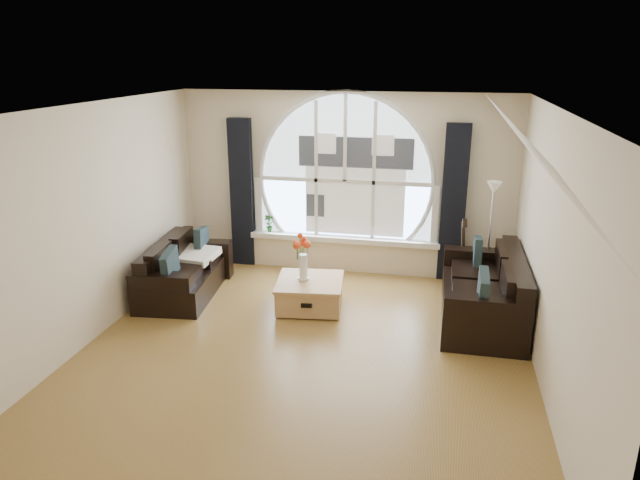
% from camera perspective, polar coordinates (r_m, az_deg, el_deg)
% --- Properties ---
extents(ground, '(5.00, 5.50, 0.01)m').
position_cam_1_polar(ground, '(6.60, -1.64, -11.11)').
color(ground, brown).
rests_on(ground, ground).
extents(ceiling, '(5.00, 5.50, 0.01)m').
position_cam_1_polar(ceiling, '(5.78, -1.88, 12.94)').
color(ceiling, silver).
rests_on(ceiling, ground).
extents(wall_back, '(5.00, 0.01, 2.70)m').
position_cam_1_polar(wall_back, '(8.66, 2.53, 5.61)').
color(wall_back, beige).
rests_on(wall_back, ground).
extents(wall_front, '(5.00, 0.01, 2.70)m').
position_cam_1_polar(wall_front, '(3.67, -12.13, -12.97)').
color(wall_front, beige).
rests_on(wall_front, ground).
extents(wall_left, '(0.01, 5.50, 2.70)m').
position_cam_1_polar(wall_left, '(7.05, -21.91, 1.39)').
color(wall_left, beige).
rests_on(wall_left, ground).
extents(wall_right, '(0.01, 5.50, 2.70)m').
position_cam_1_polar(wall_right, '(6.01, 22.12, -1.41)').
color(wall_right, beige).
rests_on(wall_right, ground).
extents(attic_slope, '(0.92, 5.50, 0.72)m').
position_cam_1_polar(attic_slope, '(5.72, 20.33, 8.25)').
color(attic_slope, silver).
rests_on(attic_slope, ground).
extents(arched_window, '(2.60, 0.06, 2.15)m').
position_cam_1_polar(arched_window, '(8.58, 2.52, 7.36)').
color(arched_window, silver).
rests_on(arched_window, wall_back).
extents(window_sill, '(2.90, 0.22, 0.08)m').
position_cam_1_polar(window_sill, '(8.79, 2.35, 0.12)').
color(window_sill, white).
rests_on(window_sill, wall_back).
extents(window_frame, '(2.76, 0.08, 2.15)m').
position_cam_1_polar(window_frame, '(8.55, 2.49, 7.33)').
color(window_frame, white).
rests_on(window_frame, wall_back).
extents(neighbor_house, '(1.70, 0.02, 1.50)m').
position_cam_1_polar(neighbor_house, '(8.56, 3.49, 6.48)').
color(neighbor_house, silver).
rests_on(neighbor_house, wall_back).
extents(curtain_left, '(0.35, 0.12, 2.30)m').
position_cam_1_polar(curtain_left, '(8.99, -7.76, 4.61)').
color(curtain_left, black).
rests_on(curtain_left, ground).
extents(curtain_right, '(0.35, 0.12, 2.30)m').
position_cam_1_polar(curtain_right, '(8.49, 13.11, 3.50)').
color(curtain_right, black).
rests_on(curtain_right, ground).
extents(sofa_left, '(0.97, 1.69, 0.72)m').
position_cam_1_polar(sofa_left, '(8.17, -13.30, -2.60)').
color(sofa_left, black).
rests_on(sofa_left, ground).
extents(sofa_right, '(0.96, 1.91, 0.85)m').
position_cam_1_polar(sofa_right, '(7.46, 15.80, -4.82)').
color(sofa_right, black).
rests_on(sofa_right, ground).
extents(coffee_chest, '(0.95, 0.95, 0.42)m').
position_cam_1_polar(coffee_chest, '(7.61, -1.01, -5.21)').
color(coffee_chest, '#AF7C47').
rests_on(coffee_chest, ground).
extents(throw_blanket, '(0.60, 0.60, 0.10)m').
position_cam_1_polar(throw_blanket, '(8.29, -12.26, -1.49)').
color(throw_blanket, silver).
rests_on(throw_blanket, sofa_left).
extents(vase_flowers, '(0.24, 0.24, 0.70)m').
position_cam_1_polar(vase_flowers, '(7.44, -1.68, -1.15)').
color(vase_flowers, white).
rests_on(vase_flowers, coffee_chest).
extents(floor_lamp, '(0.24, 0.24, 1.60)m').
position_cam_1_polar(floor_lamp, '(8.16, 16.44, 0.09)').
color(floor_lamp, '#B2B2B2').
rests_on(floor_lamp, ground).
extents(guitar, '(0.42, 0.34, 1.06)m').
position_cam_1_polar(guitar, '(8.35, 13.91, -1.25)').
color(guitar, '#905D2D').
rests_on(guitar, ground).
extents(potted_plant, '(0.17, 0.13, 0.29)m').
position_cam_1_polar(potted_plant, '(8.99, -5.09, 1.73)').
color(potted_plant, '#1E6023').
rests_on(potted_plant, window_sill).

